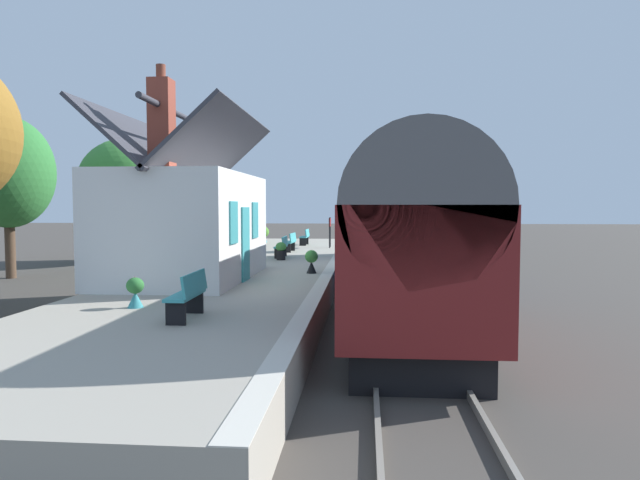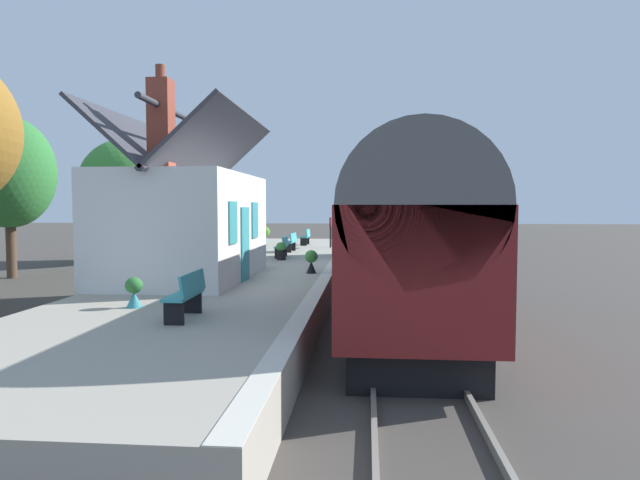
{
  "view_description": "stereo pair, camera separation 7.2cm",
  "coord_description": "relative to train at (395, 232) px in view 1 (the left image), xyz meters",
  "views": [
    {
      "loc": [
        -20.61,
        -0.0,
        2.96
      ],
      "look_at": [
        -2.22,
        1.5,
        1.87
      ],
      "focal_mm": 31.04,
      "sensor_mm": 36.0,
      "label": 1
    },
    {
      "loc": [
        -20.6,
        -0.07,
        2.96
      ],
      "look_at": [
        -2.22,
        1.5,
        1.87
      ],
      "focal_mm": 31.04,
      "sensor_mm": 36.0,
      "label": 2
    }
  ],
  "objects": [
    {
      "name": "ground_plane",
      "position": [
        3.93,
        0.9,
        -2.21
      ],
      "size": [
        160.0,
        160.0,
        0.0
      ],
      "primitive_type": "plane",
      "color": "#423D38"
    },
    {
      "name": "platform",
      "position": [
        3.93,
        4.83,
        -1.78
      ],
      "size": [
        32.0,
        5.86,
        0.87
      ],
      "primitive_type": "cube",
      "color": "#A39B8C",
      "rests_on": "ground"
    },
    {
      "name": "platform_edge_coping",
      "position": [
        3.93,
        2.08,
        -1.34
      ],
      "size": [
        32.0,
        0.36,
        0.02
      ],
      "primitive_type": "cube",
      "color": "beige",
      "rests_on": "platform"
    },
    {
      "name": "rail_near",
      "position": [
        3.93,
        -0.72,
        -2.14
      ],
      "size": [
        52.0,
        0.08,
        0.14
      ],
      "primitive_type": "cube",
      "color": "gray",
      "rests_on": "ground"
    },
    {
      "name": "rail_far",
      "position": [
        3.93,
        0.72,
        -2.14
      ],
      "size": [
        52.0,
        0.08,
        0.14
      ],
      "primitive_type": "cube",
      "color": "gray",
      "rests_on": "ground"
    },
    {
      "name": "train",
      "position": [
        0.0,
        0.0,
        0.0
      ],
      "size": [
        17.1,
        2.73,
        4.32
      ],
      "color": "black",
      "rests_on": "ground"
    },
    {
      "name": "station_building",
      "position": [
        -0.92,
        6.09,
        0.33
      ],
      "size": [
        6.68,
        3.8,
        5.71
      ],
      "color": "white",
      "rests_on": "platform"
    },
    {
      "name": "bench_platform_end",
      "position": [
        6.12,
        4.35,
        -0.87
      ],
      "size": [
        1.41,
        0.45,
        0.88
      ],
      "color": "teal",
      "rests_on": "platform"
    },
    {
      "name": "bench_mid_platform",
      "position": [
        13.79,
        4.21,
        -0.87
      ],
      "size": [
        1.41,
        0.46,
        0.88
      ],
      "color": "teal",
      "rests_on": "platform"
    },
    {
      "name": "bench_near_building",
      "position": [
        9.16,
        4.41,
        -0.87
      ],
      "size": [
        1.42,
        0.5,
        0.88
      ],
      "color": "teal",
      "rests_on": "platform"
    },
    {
      "name": "bench_by_lamp",
      "position": [
        -6.65,
        4.19,
        -0.87
      ],
      "size": [
        1.41,
        0.46,
        0.88
      ],
      "color": "teal",
      "rests_on": "platform"
    },
    {
      "name": "planter_by_door",
      "position": [
        -5.59,
        5.68,
        -1.02
      ],
      "size": [
        0.36,
        0.36,
        0.66
      ],
      "color": "teal",
      "rests_on": "platform"
    },
    {
      "name": "planter_bench_right",
      "position": [
        0.7,
        2.59,
        -0.94
      ],
      "size": [
        0.41,
        0.41,
        0.76
      ],
      "color": "black",
      "rests_on": "platform"
    },
    {
      "name": "planter_under_sign",
      "position": [
        4.22,
        6.75,
        -1.07
      ],
      "size": [
        0.78,
        0.32,
        0.59
      ],
      "color": "#9E5138",
      "rests_on": "platform"
    },
    {
      "name": "planter_edge_far",
      "position": [
        4.99,
        4.23,
        -0.96
      ],
      "size": [
        0.42,
        0.42,
        0.71
      ],
      "color": "black",
      "rests_on": "platform"
    },
    {
      "name": "planter_corner_building",
      "position": [
        15.88,
        6.94,
        -0.81
      ],
      "size": [
        0.64,
        0.64,
        0.98
      ],
      "color": "teal",
      "rests_on": "platform"
    },
    {
      "name": "station_sign_board",
      "position": [
        11.95,
        2.72,
        -0.16
      ],
      "size": [
        0.96,
        0.06,
        1.57
      ],
      "color": "black",
      "rests_on": "platform"
    },
    {
      "name": "tree_far_right",
      "position": [
        12.29,
        13.57,
        2.06
      ],
      "size": [
        5.08,
        5.37,
        6.67
      ],
      "color": "#4C3828",
      "rests_on": "ground"
    },
    {
      "name": "tree_distant",
      "position": [
        13.91,
        10.78,
        2.7
      ],
      "size": [
        3.89,
        3.97,
        6.89
      ],
      "color": "#4C3828",
      "rests_on": "ground"
    },
    {
      "name": "tree_mid_background",
      "position": [
        5.16,
        15.65,
        2.18
      ],
      "size": [
        3.9,
        3.61,
        6.72
      ],
      "color": "#4C3828",
      "rests_on": "ground"
    }
  ]
}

